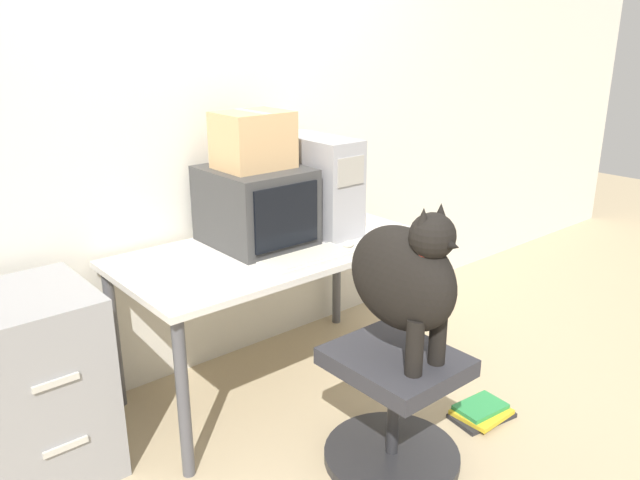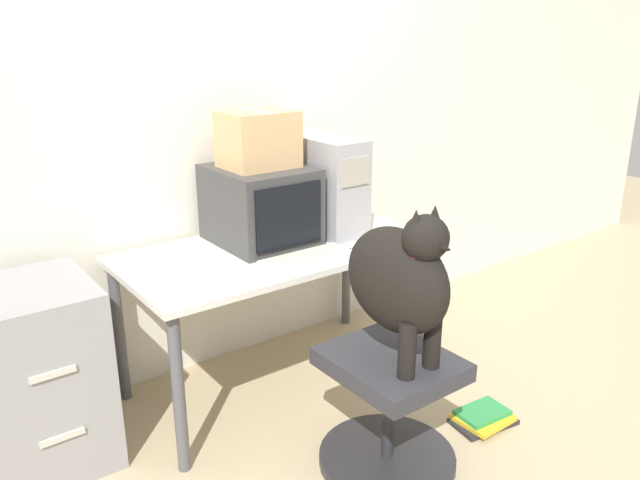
{
  "view_description": "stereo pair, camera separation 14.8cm",
  "coord_description": "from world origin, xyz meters",
  "px_view_note": "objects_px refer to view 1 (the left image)",
  "views": [
    {
      "loc": [
        -1.62,
        -1.86,
        1.68
      ],
      "look_at": [
        -0.01,
        0.04,
        0.84
      ],
      "focal_mm": 35.0,
      "sensor_mm": 36.0,
      "label": 1
    },
    {
      "loc": [
        -1.5,
        -1.95,
        1.68
      ],
      "look_at": [
        -0.01,
        0.04,
        0.84
      ],
      "focal_mm": 35.0,
      "sensor_mm": 36.0,
      "label": 2
    }
  ],
  "objects_px": {
    "filing_cabinet": "(38,385)",
    "keyboard": "(307,259)",
    "dog": "(406,276)",
    "cardboard_box": "(253,140)",
    "office_chair": "(394,406)",
    "book_stack_floor": "(481,412)",
    "crt_monitor": "(256,206)",
    "pc_tower": "(317,184)"
  },
  "relations": [
    {
      "from": "cardboard_box",
      "to": "office_chair",
      "type": "bearing_deg",
      "value": -88.6
    },
    {
      "from": "filing_cabinet",
      "to": "cardboard_box",
      "type": "relative_size",
      "value": 2.38
    },
    {
      "from": "office_chair",
      "to": "cardboard_box",
      "type": "xyz_separation_m",
      "value": [
        -0.02,
        0.9,
        0.96
      ]
    },
    {
      "from": "keyboard",
      "to": "cardboard_box",
      "type": "xyz_separation_m",
      "value": [
        -0.01,
        0.37,
        0.48
      ]
    },
    {
      "from": "office_chair",
      "to": "dog",
      "type": "bearing_deg",
      "value": -90.0
    },
    {
      "from": "crt_monitor",
      "to": "pc_tower",
      "type": "xyz_separation_m",
      "value": [
        0.35,
        -0.03,
        0.06
      ]
    },
    {
      "from": "dog",
      "to": "keyboard",
      "type": "bearing_deg",
      "value": 90.86
    },
    {
      "from": "cardboard_box",
      "to": "filing_cabinet",
      "type": "bearing_deg",
      "value": -177.69
    },
    {
      "from": "crt_monitor",
      "to": "dog",
      "type": "height_order",
      "value": "dog"
    },
    {
      "from": "crt_monitor",
      "to": "pc_tower",
      "type": "relative_size",
      "value": 0.99
    },
    {
      "from": "keyboard",
      "to": "book_stack_floor",
      "type": "bearing_deg",
      "value": -48.09
    },
    {
      "from": "book_stack_floor",
      "to": "crt_monitor",
      "type": "bearing_deg",
      "value": 119.73
    },
    {
      "from": "filing_cabinet",
      "to": "book_stack_floor",
      "type": "height_order",
      "value": "filing_cabinet"
    },
    {
      "from": "cardboard_box",
      "to": "keyboard",
      "type": "bearing_deg",
      "value": -87.89
    },
    {
      "from": "crt_monitor",
      "to": "dog",
      "type": "relative_size",
      "value": 0.78
    },
    {
      "from": "keyboard",
      "to": "dog",
      "type": "relative_size",
      "value": 0.67
    },
    {
      "from": "pc_tower",
      "to": "book_stack_floor",
      "type": "height_order",
      "value": "pc_tower"
    },
    {
      "from": "pc_tower",
      "to": "office_chair",
      "type": "height_order",
      "value": "pc_tower"
    },
    {
      "from": "pc_tower",
      "to": "office_chair",
      "type": "distance_m",
      "value": 1.16
    },
    {
      "from": "office_chair",
      "to": "filing_cabinet",
      "type": "bearing_deg",
      "value": 141.79
    },
    {
      "from": "keyboard",
      "to": "dog",
      "type": "distance_m",
      "value": 0.57
    },
    {
      "from": "keyboard",
      "to": "office_chair",
      "type": "relative_size",
      "value": 0.75
    },
    {
      "from": "crt_monitor",
      "to": "dog",
      "type": "bearing_deg",
      "value": -88.64
    },
    {
      "from": "keyboard",
      "to": "office_chair",
      "type": "distance_m",
      "value": 0.72
    },
    {
      "from": "keyboard",
      "to": "book_stack_floor",
      "type": "xyz_separation_m",
      "value": [
        0.53,
        -0.6,
        -0.7
      ]
    },
    {
      "from": "pc_tower",
      "to": "filing_cabinet",
      "type": "xyz_separation_m",
      "value": [
        -1.42,
        -0.01,
        -0.58
      ]
    },
    {
      "from": "pc_tower",
      "to": "dog",
      "type": "xyz_separation_m",
      "value": [
        -0.33,
        -0.9,
        -0.13
      ]
    },
    {
      "from": "crt_monitor",
      "to": "book_stack_floor",
      "type": "relative_size",
      "value": 1.61
    },
    {
      "from": "pc_tower",
      "to": "keyboard",
      "type": "relative_size",
      "value": 1.18
    },
    {
      "from": "office_chair",
      "to": "dog",
      "type": "distance_m",
      "value": 0.57
    },
    {
      "from": "office_chair",
      "to": "book_stack_floor",
      "type": "xyz_separation_m",
      "value": [
        0.53,
        -0.06,
        -0.23
      ]
    },
    {
      "from": "filing_cabinet",
      "to": "keyboard",
      "type": "bearing_deg",
      "value": -16.7
    },
    {
      "from": "office_chair",
      "to": "dog",
      "type": "relative_size",
      "value": 0.89
    },
    {
      "from": "cardboard_box",
      "to": "crt_monitor",
      "type": "bearing_deg",
      "value": -90.0
    },
    {
      "from": "cardboard_box",
      "to": "dog",
      "type": "bearing_deg",
      "value": -88.65
    },
    {
      "from": "dog",
      "to": "cardboard_box",
      "type": "bearing_deg",
      "value": 91.35
    },
    {
      "from": "cardboard_box",
      "to": "pc_tower",
      "type": "bearing_deg",
      "value": -5.6
    },
    {
      "from": "pc_tower",
      "to": "cardboard_box",
      "type": "distance_m",
      "value": 0.43
    },
    {
      "from": "dog",
      "to": "book_stack_floor",
      "type": "height_order",
      "value": "dog"
    },
    {
      "from": "crt_monitor",
      "to": "office_chair",
      "type": "xyz_separation_m",
      "value": [
        0.02,
        -0.9,
        -0.65
      ]
    },
    {
      "from": "keyboard",
      "to": "cardboard_box",
      "type": "height_order",
      "value": "cardboard_box"
    },
    {
      "from": "crt_monitor",
      "to": "cardboard_box",
      "type": "xyz_separation_m",
      "value": [
        -0.0,
        0.0,
        0.31
      ]
    }
  ]
}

